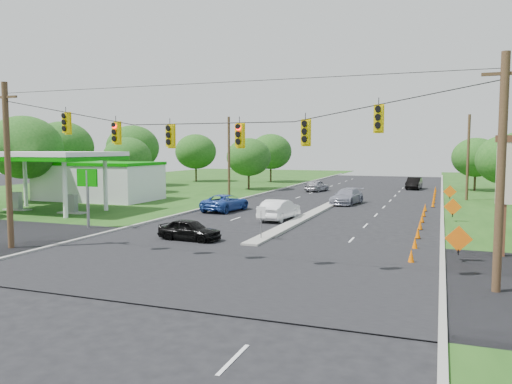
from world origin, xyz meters
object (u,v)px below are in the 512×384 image
at_px(white_sedan, 279,210).
at_px(blue_pickup, 226,203).
at_px(gas_station, 91,177).
at_px(black_sedan, 190,230).

height_order(white_sedan, blue_pickup, white_sedan).
relative_size(gas_station, blue_pickup, 3.72).
xyz_separation_m(white_sedan, blue_pickup, (-6.09, 3.58, -0.06)).
height_order(black_sedan, white_sedan, white_sedan).
bearing_deg(blue_pickup, black_sedan, 111.74).
bearing_deg(black_sedan, white_sedan, -8.38).
xyz_separation_m(gas_station, black_sedan, (19.67, -15.73, -1.92)).
distance_m(black_sedan, white_sedan, 10.43).
bearing_deg(white_sedan, gas_station, -9.01).
xyz_separation_m(gas_station, blue_pickup, (15.90, -1.99, -1.84)).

